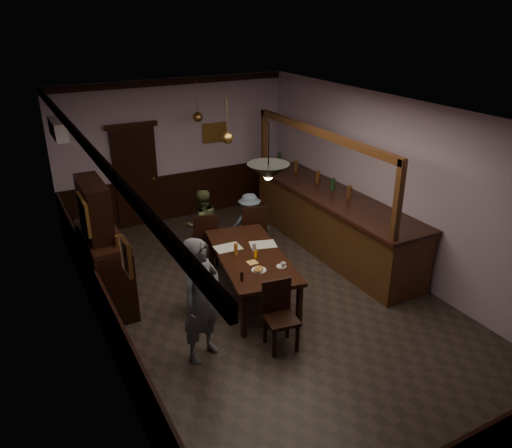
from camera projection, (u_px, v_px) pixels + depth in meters
room at (268, 215)px, 7.34m from camera, size 5.01×8.01×3.01m
dining_table at (251, 258)px, 7.85m from camera, size 1.39×2.35×0.75m
chair_far_left at (206, 237)px, 8.88m from camera, size 0.53×0.53×1.01m
chair_far_right at (254, 229)px, 9.11m from camera, size 0.58×0.58×1.06m
chair_near at (279, 311)px, 6.76m from camera, size 0.47×0.47×0.96m
chair_side at (195, 281)px, 7.49m from camera, size 0.54×0.54×0.98m
person_standing at (201, 300)px, 6.39m from camera, size 0.74×0.64×1.73m
person_seated_left at (202, 225)px, 9.08m from camera, size 0.66×0.52×1.33m
person_seated_right at (250, 223)px, 9.37m from camera, size 0.85×0.67×1.16m
newspaper_left at (228, 248)px, 8.02m from camera, size 0.43×0.32×0.01m
newspaper_right at (263, 245)px, 8.13m from camera, size 0.49×0.41×0.01m
napkin at (252, 262)px, 7.57m from camera, size 0.18×0.18×0.00m
saucer at (281, 266)px, 7.44m from camera, size 0.15×0.15×0.01m
coffee_cup at (283, 265)px, 7.40m from camera, size 0.09×0.09×0.07m
pastry_plate at (259, 270)px, 7.34m from camera, size 0.22×0.22×0.01m
pastry_ring_a at (258, 270)px, 7.28m from camera, size 0.13×0.13×0.04m
pastry_ring_b at (259, 268)px, 7.33m from camera, size 0.13×0.13×0.04m
soda_can at (256, 254)px, 7.69m from camera, size 0.07×0.07×0.12m
beer_glass at (236, 249)px, 7.76m from camera, size 0.06×0.06×0.20m
water_glass at (254, 248)px, 7.87m from camera, size 0.06×0.06×0.15m
pepper_mill at (242, 276)px, 7.05m from camera, size 0.04×0.04×0.14m
sideboard at (104, 256)px, 7.63m from camera, size 0.55×1.53×2.02m
bar_counter at (332, 221)px, 9.40m from camera, size 0.99×4.26×2.39m
door_back at (136, 178)px, 10.32m from camera, size 0.90×0.06×2.10m
ac_unit at (58, 129)px, 8.27m from camera, size 0.20×0.85×0.30m
picture_left_small at (126, 256)px, 4.73m from camera, size 0.04×0.28×0.36m
picture_left_large at (84, 214)px, 6.84m from camera, size 0.04×0.62×0.48m
picture_back at (214, 133)px, 10.81m from camera, size 0.55×0.04×0.42m
pendant_iron at (268, 172)px, 6.48m from camera, size 0.56×0.56×0.77m
pendant_brass_mid at (228, 138)px, 8.33m from camera, size 0.20×0.20×0.81m
pendant_brass_far at (198, 117)px, 9.88m from camera, size 0.20×0.20×0.81m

